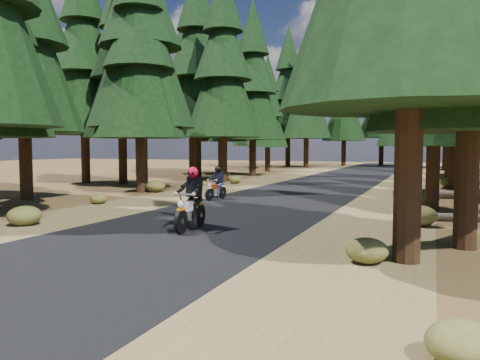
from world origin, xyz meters
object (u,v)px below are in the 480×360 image
at_px(log_far, 480,218).
at_px(rider_lead, 191,209).
at_px(rider_follow, 216,188).
at_px(log_near, 463,195).

distance_m(log_far, rider_lead, 8.60).
relative_size(rider_lead, rider_follow, 1.19).
height_order(rider_lead, rider_follow, rider_lead).
distance_m(rider_lead, rider_follow, 7.34).
height_order(log_near, rider_follow, rider_follow).
height_order(log_near, rider_lead, rider_lead).
bearing_deg(log_near, rider_lead, -135.11).
xyz_separation_m(log_far, rider_follow, (-9.81, 2.30, 0.36)).
relative_size(log_far, rider_lead, 2.05).
xyz_separation_m(log_near, rider_follow, (-9.65, -4.39, 0.32)).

